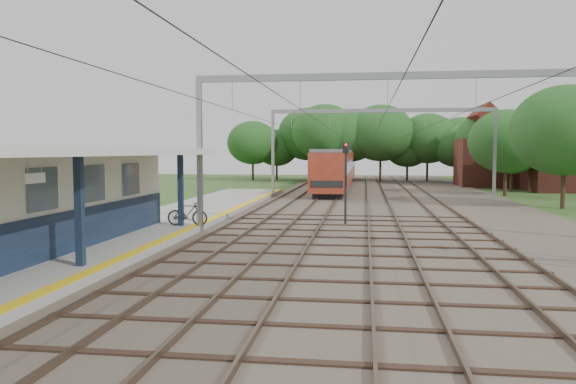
{
  "coord_description": "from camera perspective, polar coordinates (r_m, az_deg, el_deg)",
  "views": [
    {
      "loc": [
        2.29,
        -9.18,
        3.66
      ],
      "look_at": [
        -1.63,
        19.35,
        1.6
      ],
      "focal_mm": 35.0,
      "sensor_mm": 36.0,
      "label": 1
    }
  ],
  "objects": [
    {
      "name": "train",
      "position": [
        59.15,
        5.13,
        2.57
      ],
      "size": [
        2.87,
        35.69,
        3.77
      ],
      "color": "black",
      "rests_on": "ballast_bed"
    },
    {
      "name": "signal_post",
      "position": [
        27.73,
        5.89,
        1.76
      ],
      "size": [
        0.33,
        0.3,
        4.12
      ],
      "rotation": [
        0.0,
        0.0,
        -0.4
      ],
      "color": "black",
      "rests_on": "ground"
    },
    {
      "name": "rail_tracks",
      "position": [
        39.34,
        6.65,
        -1.02
      ],
      "size": [
        11.8,
        88.0,
        0.15
      ],
      "color": "brown",
      "rests_on": "ballast_bed"
    },
    {
      "name": "platform",
      "position": [
        25.4,
        -14.95,
        -3.94
      ],
      "size": [
        5.0,
        52.0,
        0.35
      ],
      "primitive_type": "cube",
      "color": "gray",
      "rests_on": "ground"
    },
    {
      "name": "tree_band",
      "position": [
        66.33,
        9.21,
        5.13
      ],
      "size": [
        31.72,
        30.88,
        8.82
      ],
      "color": "#382619",
      "rests_on": "ground"
    },
    {
      "name": "yellow_stripe",
      "position": [
        24.6,
        -10.11,
        -3.7
      ],
      "size": [
        0.45,
        52.0,
        0.01
      ],
      "primitive_type": "cube",
      "color": "yellow",
      "rests_on": "platform"
    },
    {
      "name": "bicycle",
      "position": [
        25.58,
        -10.19,
        -2.16
      ],
      "size": [
        1.86,
        0.59,
        1.1
      ],
      "primitive_type": "imported",
      "rotation": [
        0.0,
        0.0,
        1.61
      ],
      "color": "black",
      "rests_on": "platform"
    },
    {
      "name": "ground",
      "position": [
        10.14,
        -6.01,
        -17.1
      ],
      "size": [
        160.0,
        160.0,
        0.0
      ],
      "primitive_type": "plane",
      "color": "#2D4C1E",
      "rests_on": "ground"
    },
    {
      "name": "house_far",
      "position": [
        62.7,
        20.5,
        3.45
      ],
      "size": [
        8.0,
        6.12,
        8.66
      ],
      "color": "brown",
      "rests_on": "ground"
    },
    {
      "name": "station_building",
      "position": [
        19.72,
        -26.69,
        -1.05
      ],
      "size": [
        3.41,
        18.0,
        3.4
      ],
      "color": "beige",
      "rests_on": "platform"
    },
    {
      "name": "canopy",
      "position": [
        18.21,
        -25.76,
        3.63
      ],
      "size": [
        6.4,
        20.0,
        3.44
      ],
      "color": "#111E35",
      "rests_on": "platform"
    },
    {
      "name": "ballast_bed",
      "position": [
        39.38,
        10.29,
        -1.23
      ],
      "size": [
        18.0,
        90.0,
        0.1
      ],
      "primitive_type": "cube",
      "color": "#473D33",
      "rests_on": "ground"
    },
    {
      "name": "house_near",
      "position": [
        58.27,
        26.6,
        3.0
      ],
      "size": [
        7.0,
        6.12,
        7.89
      ],
      "color": "brown",
      "rests_on": "ground"
    },
    {
      "name": "catenary_system",
      "position": [
        34.53,
        9.72,
        7.11
      ],
      "size": [
        17.22,
        88.0,
        7.0
      ],
      "color": "gray",
      "rests_on": "ground"
    }
  ]
}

